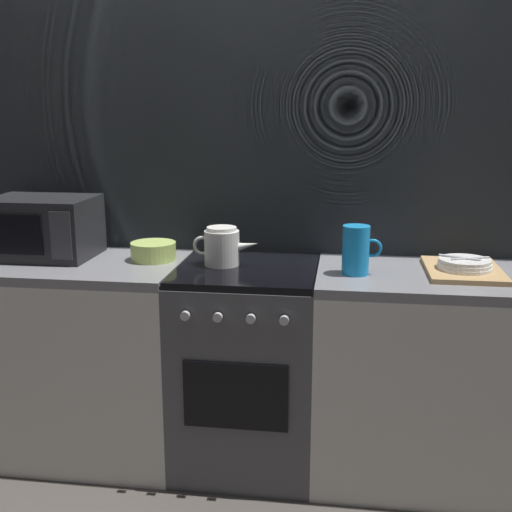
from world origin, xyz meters
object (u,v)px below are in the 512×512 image
Objects in this scene: kettle at (222,246)px; dish_pile at (464,267)px; microwave at (42,227)px; stove_unit at (247,366)px; mixing_bowl at (153,251)px; pitcher at (356,250)px.

kettle reaches higher than dish_pile.
microwave is 1.62× the size of kettle.
stove_unit is 4.50× the size of mixing_bowl.
stove_unit is 1.11m from microwave.
pitcher is at bearing -7.38° from kettle.
mixing_bowl is at bearing 178.21° from dish_pile.
dish_pile is (1.84, -0.04, -0.11)m from microwave.
pitcher is at bearing -6.01° from stove_unit.
pitcher reaches higher than stove_unit.
pitcher is (0.46, -0.05, 0.55)m from stove_unit.
mixing_bowl is (-0.32, 0.05, -0.04)m from kettle.
dish_pile is at bearing 1.89° from stove_unit.
kettle is 1.01m from dish_pile.
stove_unit is at bearing -9.37° from mixing_bowl.
dish_pile is (1.33, -0.04, -0.02)m from mixing_bowl.
stove_unit is 4.50× the size of pitcher.
dish_pile reaches higher than stove_unit.
stove_unit is 1.01m from dish_pile.
pitcher reaches higher than dish_pile.
microwave reaches higher than dish_pile.
dish_pile is at bearing -1.79° from mixing_bowl.
mixing_bowl is at bearing 0.59° from microwave.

